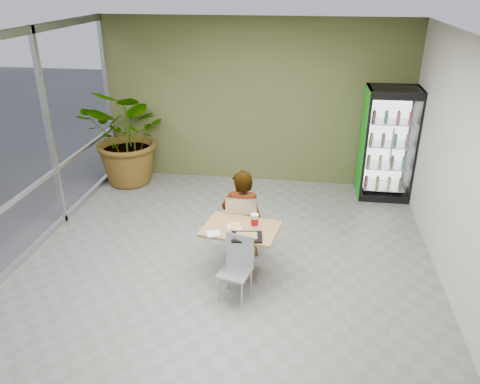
{
  "coord_description": "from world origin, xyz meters",
  "views": [
    {
      "loc": [
        1.04,
        -5.42,
        3.83
      ],
      "look_at": [
        0.14,
        0.65,
        1.0
      ],
      "focal_mm": 35.0,
      "sensor_mm": 36.0,
      "label": 1
    }
  ],
  "objects_px": {
    "chair_near": "(237,262)",
    "potted_plant": "(130,136)",
    "cafeteria_tray": "(247,237)",
    "dining_table": "(241,241)",
    "soda_cup": "(255,221)",
    "seated_woman": "(242,223)",
    "beverage_fridge": "(388,144)",
    "chair_far": "(242,221)"
  },
  "relations": [
    {
      "from": "dining_table",
      "to": "chair_far",
      "type": "distance_m",
      "value": 0.49
    },
    {
      "from": "chair_near",
      "to": "soda_cup",
      "type": "bearing_deg",
      "value": 86.71
    },
    {
      "from": "cafeteria_tray",
      "to": "chair_far",
      "type": "bearing_deg",
      "value": 103.05
    },
    {
      "from": "chair_near",
      "to": "seated_woman",
      "type": "bearing_deg",
      "value": 108.08
    },
    {
      "from": "chair_near",
      "to": "cafeteria_tray",
      "type": "xyz_separation_m",
      "value": [
        0.09,
        0.22,
        0.26
      ]
    },
    {
      "from": "chair_near",
      "to": "chair_far",
      "type": "bearing_deg",
      "value": 108.1
    },
    {
      "from": "chair_near",
      "to": "potted_plant",
      "type": "height_order",
      "value": "potted_plant"
    },
    {
      "from": "chair_far",
      "to": "cafeteria_tray",
      "type": "distance_m",
      "value": 0.77
    },
    {
      "from": "seated_woman",
      "to": "beverage_fridge",
      "type": "relative_size",
      "value": 0.81
    },
    {
      "from": "beverage_fridge",
      "to": "potted_plant",
      "type": "distance_m",
      "value": 4.92
    },
    {
      "from": "seated_woman",
      "to": "soda_cup",
      "type": "relative_size",
      "value": 8.83
    },
    {
      "from": "chair_far",
      "to": "chair_near",
      "type": "relative_size",
      "value": 1.17
    },
    {
      "from": "chair_far",
      "to": "potted_plant",
      "type": "xyz_separation_m",
      "value": [
        -2.57,
        2.42,
        0.4
      ]
    },
    {
      "from": "potted_plant",
      "to": "chair_near",
      "type": "bearing_deg",
      "value": -51.84
    },
    {
      "from": "soda_cup",
      "to": "cafeteria_tray",
      "type": "relative_size",
      "value": 0.47
    },
    {
      "from": "chair_near",
      "to": "potted_plant",
      "type": "bearing_deg",
      "value": 141.41
    },
    {
      "from": "chair_near",
      "to": "beverage_fridge",
      "type": "bearing_deg",
      "value": 70.19
    },
    {
      "from": "chair_near",
      "to": "soda_cup",
      "type": "xyz_separation_m",
      "value": [
        0.16,
        0.52,
        0.34
      ]
    },
    {
      "from": "seated_woman",
      "to": "soda_cup",
      "type": "height_order",
      "value": "seated_woman"
    },
    {
      "from": "soda_cup",
      "to": "beverage_fridge",
      "type": "height_order",
      "value": "beverage_fridge"
    },
    {
      "from": "cafeteria_tray",
      "to": "beverage_fridge",
      "type": "distance_m",
      "value": 3.93
    },
    {
      "from": "soda_cup",
      "to": "cafeteria_tray",
      "type": "xyz_separation_m",
      "value": [
        -0.07,
        -0.3,
        -0.08
      ]
    },
    {
      "from": "chair_near",
      "to": "seated_woman",
      "type": "distance_m",
      "value": 1.01
    },
    {
      "from": "dining_table",
      "to": "cafeteria_tray",
      "type": "distance_m",
      "value": 0.36
    },
    {
      "from": "chair_far",
      "to": "beverage_fridge",
      "type": "relative_size",
      "value": 0.48
    },
    {
      "from": "dining_table",
      "to": "chair_far",
      "type": "relative_size",
      "value": 1.09
    },
    {
      "from": "seated_woman",
      "to": "cafeteria_tray",
      "type": "bearing_deg",
      "value": 100.11
    },
    {
      "from": "beverage_fridge",
      "to": "potted_plant",
      "type": "xyz_separation_m",
      "value": [
        -4.92,
        -0.11,
        -0.05
      ]
    },
    {
      "from": "chair_far",
      "to": "cafeteria_tray",
      "type": "relative_size",
      "value": 2.51
    },
    {
      "from": "chair_far",
      "to": "seated_woman",
      "type": "distance_m",
      "value": 0.08
    },
    {
      "from": "dining_table",
      "to": "beverage_fridge",
      "type": "bearing_deg",
      "value": 52.72
    },
    {
      "from": "dining_table",
      "to": "beverage_fridge",
      "type": "distance_m",
      "value": 3.82
    },
    {
      "from": "beverage_fridge",
      "to": "potted_plant",
      "type": "height_order",
      "value": "beverage_fridge"
    },
    {
      "from": "chair_near",
      "to": "dining_table",
      "type": "bearing_deg",
      "value": 106.32
    },
    {
      "from": "seated_woman",
      "to": "cafeteria_tray",
      "type": "height_order",
      "value": "seated_woman"
    },
    {
      "from": "dining_table",
      "to": "potted_plant",
      "type": "distance_m",
      "value": 3.93
    },
    {
      "from": "chair_far",
      "to": "potted_plant",
      "type": "relative_size",
      "value": 0.51
    },
    {
      "from": "dining_table",
      "to": "seated_woman",
      "type": "height_order",
      "value": "seated_woman"
    },
    {
      "from": "dining_table",
      "to": "potted_plant",
      "type": "xyz_separation_m",
      "value": [
        -2.62,
        2.9,
        0.45
      ]
    },
    {
      "from": "chair_near",
      "to": "cafeteria_tray",
      "type": "bearing_deg",
      "value": 81.08
    },
    {
      "from": "seated_woman",
      "to": "beverage_fridge",
      "type": "distance_m",
      "value": 3.45
    },
    {
      "from": "dining_table",
      "to": "beverage_fridge",
      "type": "xyz_separation_m",
      "value": [
        2.29,
        3.01,
        0.5
      ]
    }
  ]
}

